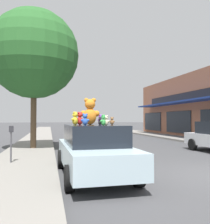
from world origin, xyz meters
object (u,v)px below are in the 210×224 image
at_px(street_tree, 34,54).
at_px(parking_meter, 11,139).
at_px(teddy_bear_giant, 90,112).
at_px(teddy_bear_purple, 100,119).
at_px(teddy_bear_yellow, 75,119).
at_px(teddy_bear_brown, 112,121).
at_px(teddy_bear_blue, 85,120).
at_px(teddy_bear_red, 80,119).
at_px(teddy_bear_black, 100,121).
at_px(teddy_bear_cream, 106,121).
at_px(plush_art_car, 93,149).
at_px(teddy_bear_green, 103,120).

relative_size(street_tree, parking_meter, 5.77).
relative_size(teddy_bear_giant, teddy_bear_purple, 2.46).
relative_size(teddy_bear_yellow, street_tree, 0.05).
relative_size(teddy_bear_brown, teddy_bear_yellow, 0.62).
relative_size(teddy_bear_blue, teddy_bear_purple, 0.98).
bearing_deg(teddy_bear_red, teddy_bear_blue, 60.98).
bearing_deg(teddy_bear_yellow, teddy_bear_purple, 174.19).
xyz_separation_m(teddy_bear_black, teddy_bear_yellow, (-0.74, -0.08, 0.08)).
height_order(teddy_bear_yellow, parking_meter, teddy_bear_yellow).
height_order(teddy_bear_cream, teddy_bear_blue, teddy_bear_blue).
xyz_separation_m(plush_art_car, parking_meter, (-2.55, 2.03, 0.19)).
bearing_deg(teddy_bear_black, street_tree, -2.72).
distance_m(plush_art_car, teddy_bear_blue, 0.96).
bearing_deg(teddy_bear_green, parking_meter, -95.49).
relative_size(teddy_bear_blue, teddy_bear_brown, 1.38).
bearing_deg(teddy_bear_green, teddy_bear_black, -142.40).
bearing_deg(plush_art_car, teddy_bear_green, -88.68).
bearing_deg(teddy_bear_green, plush_art_car, -132.56).
distance_m(teddy_bear_cream, teddy_bear_brown, 1.27).
distance_m(teddy_bear_black, teddy_bear_brown, 0.42).
height_order(teddy_bear_giant, teddy_bear_red, teddy_bear_giant).
distance_m(teddy_bear_green, street_tree, 8.61).
height_order(teddy_bear_black, street_tree, street_tree).
xyz_separation_m(teddy_bear_black, parking_meter, (-2.75, 1.96, -0.63)).
distance_m(teddy_bear_cream, street_tree, 8.53).
bearing_deg(teddy_bear_black, teddy_bear_brown, -95.62).
relative_size(teddy_bear_purple, teddy_bear_red, 0.87).
xyz_separation_m(teddy_bear_giant, parking_meter, (-2.51, 1.63, -0.92)).
xyz_separation_m(plush_art_car, street_tree, (-2.07, 6.46, 4.33)).
bearing_deg(teddy_bear_yellow, teddy_bear_brown, 136.91).
height_order(teddy_bear_cream, street_tree, street_tree).
distance_m(teddy_bear_giant, teddy_bear_blue, 0.78).
bearing_deg(teddy_bear_brown, teddy_bear_red, 37.27).
bearing_deg(teddy_bear_blue, teddy_bear_purple, -112.25).
relative_size(teddy_bear_blue, teddy_bear_black, 1.52).
xyz_separation_m(teddy_bear_brown, teddy_bear_yellow, (-1.14, -0.20, 0.07)).
bearing_deg(teddy_bear_purple, plush_art_car, 22.20).
bearing_deg(parking_meter, teddy_bear_giant, -32.92).
xyz_separation_m(teddy_bear_cream, teddy_bear_black, (0.05, 1.06, -0.03)).
bearing_deg(teddy_bear_yellow, teddy_bear_cream, 71.89).
bearing_deg(parking_meter, street_tree, 83.78).
xyz_separation_m(teddy_bear_blue, teddy_bear_red, (-0.10, 0.40, 0.03)).
xyz_separation_m(teddy_bear_blue, street_tree, (-1.78, 6.75, 3.46)).
bearing_deg(plush_art_car, street_tree, 106.67).
distance_m(teddy_bear_cream, teddy_bear_red, 1.23).
bearing_deg(teddy_bear_yellow, teddy_bear_giant, 166.70).
xyz_separation_m(teddy_bear_yellow, street_tree, (-1.53, 6.47, 3.44)).
bearing_deg(street_tree, teddy_bear_green, -74.40).
distance_m(teddy_bear_cream, parking_meter, 4.11).
bearing_deg(teddy_bear_giant, teddy_bear_cream, 103.09).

